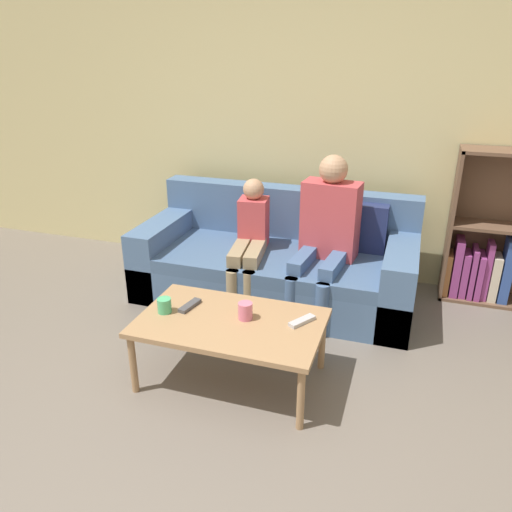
{
  "coord_description": "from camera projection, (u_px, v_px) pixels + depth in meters",
  "views": [
    {
      "loc": [
        0.81,
        -1.41,
        1.82
      ],
      "look_at": [
        -0.11,
        1.39,
        0.56
      ],
      "focal_mm": 35.0,
      "sensor_mm": 36.0,
      "label": 1
    }
  ],
  "objects": [
    {
      "name": "bookshelf",
      "position": [
        496.0,
        244.0,
        3.7
      ],
      "size": [
        0.8,
        0.28,
        1.15
      ],
      "color": "brown",
      "rests_on": "ground_plane"
    },
    {
      "name": "coffee_table",
      "position": [
        230.0,
        326.0,
        2.8
      ],
      "size": [
        1.03,
        0.63,
        0.39
      ],
      "color": "#A87F56",
      "rests_on": "ground_plane"
    },
    {
      "name": "tv_remote_0",
      "position": [
        302.0,
        321.0,
        2.76
      ],
      "size": [
        0.13,
        0.17,
        0.02
      ],
      "rotation": [
        0.0,
        0.0,
        -0.56
      ],
      "color": "#B7B7BC",
      "rests_on": "coffee_table"
    },
    {
      "name": "wall_back",
      "position": [
        316.0,
        115.0,
        3.91
      ],
      "size": [
        12.0,
        0.06,
        2.6
      ],
      "color": "beige",
      "rests_on": "ground_plane"
    },
    {
      "name": "cup_near",
      "position": [
        164.0,
        305.0,
        2.85
      ],
      "size": [
        0.08,
        0.08,
        0.09
      ],
      "color": "#4CB77A",
      "rests_on": "coffee_table"
    },
    {
      "name": "cup_far",
      "position": [
        245.0,
        311.0,
        2.78
      ],
      "size": [
        0.08,
        0.08,
        0.1
      ],
      "color": "pink",
      "rests_on": "coffee_table"
    },
    {
      "name": "couch",
      "position": [
        278.0,
        264.0,
        3.83
      ],
      "size": [
        2.05,
        0.91,
        0.78
      ],
      "color": "#4C6B93",
      "rests_on": "ground_plane"
    },
    {
      "name": "tv_remote_1",
      "position": [
        190.0,
        306.0,
        2.92
      ],
      "size": [
        0.08,
        0.18,
        0.02
      ],
      "rotation": [
        0.0,
        0.0,
        -0.19
      ],
      "color": "#47474C",
      "rests_on": "coffee_table"
    },
    {
      "name": "person_child",
      "position": [
        250.0,
        238.0,
        3.67
      ],
      "size": [
        0.29,
        0.65,
        0.91
      ],
      "rotation": [
        0.0,
        0.0,
        0.13
      ],
      "color": "#9E8966",
      "rests_on": "ground_plane"
    },
    {
      "name": "person_adult",
      "position": [
        327.0,
        226.0,
        3.51
      ],
      "size": [
        0.42,
        0.66,
        1.12
      ],
      "rotation": [
        0.0,
        0.0,
        -0.11
      ],
      "color": "#476693",
      "rests_on": "ground_plane"
    },
    {
      "name": "ground_plane",
      "position": [
        181.0,
        496.0,
        2.17
      ],
      "size": [
        22.0,
        22.0,
        0.0
      ],
      "primitive_type": "plane",
      "color": "#70665B"
    }
  ]
}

